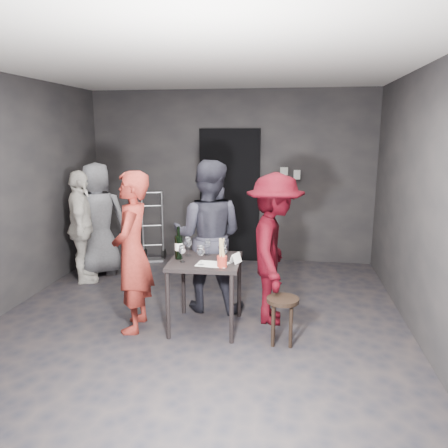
# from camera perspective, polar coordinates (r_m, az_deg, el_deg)

# --- Properties ---
(floor) EXTENTS (4.50, 5.00, 0.02)m
(floor) POSITION_cam_1_polar(r_m,az_deg,el_deg) (4.95, -3.30, -12.51)
(floor) COLOR black
(floor) RESTS_ON ground
(ceiling) EXTENTS (4.50, 5.00, 0.02)m
(ceiling) POSITION_cam_1_polar(r_m,az_deg,el_deg) (4.55, -3.73, 20.15)
(ceiling) COLOR silver
(ceiling) RESTS_ON ground
(wall_back) EXTENTS (4.50, 0.04, 2.70)m
(wall_back) POSITION_cam_1_polar(r_m,az_deg,el_deg) (7.01, 0.82, 6.22)
(wall_back) COLOR black
(wall_back) RESTS_ON ground
(wall_front) EXTENTS (4.50, 0.04, 2.70)m
(wall_front) POSITION_cam_1_polar(r_m,az_deg,el_deg) (2.24, -17.15, -6.72)
(wall_front) COLOR black
(wall_front) RESTS_ON ground
(wall_left) EXTENTS (0.04, 5.00, 2.70)m
(wall_left) POSITION_cam_1_polar(r_m,az_deg,el_deg) (5.49, -27.16, 3.33)
(wall_left) COLOR black
(wall_left) RESTS_ON ground
(wall_right) EXTENTS (0.04, 5.00, 2.70)m
(wall_right) POSITION_cam_1_polar(r_m,az_deg,el_deg) (4.64, 24.79, 2.20)
(wall_right) COLOR black
(wall_right) RESTS_ON ground
(doorway) EXTENTS (0.95, 0.10, 2.10)m
(doorway) POSITION_cam_1_polar(r_m,az_deg,el_deg) (6.98, 0.75, 3.72)
(doorway) COLOR black
(doorway) RESTS_ON ground
(wallbox_upper) EXTENTS (0.12, 0.06, 0.12)m
(wallbox_upper) POSITION_cam_1_polar(r_m,az_deg,el_deg) (6.88, 7.84, 6.84)
(wallbox_upper) COLOR #B7B7B2
(wallbox_upper) RESTS_ON wall_back
(wallbox_lower) EXTENTS (0.10, 0.06, 0.14)m
(wallbox_lower) POSITION_cam_1_polar(r_m,az_deg,el_deg) (6.89, 9.51, 6.38)
(wallbox_lower) COLOR #B7B7B2
(wallbox_lower) RESTS_ON wall_back
(hand_truck) EXTENTS (0.38, 0.32, 1.12)m
(hand_truck) POSITION_cam_1_polar(r_m,az_deg,el_deg) (7.22, -9.30, -2.98)
(hand_truck) COLOR #B2B2B7
(hand_truck) RESTS_ON floor
(tasting_table) EXTENTS (0.72, 0.72, 0.75)m
(tasting_table) POSITION_cam_1_polar(r_m,az_deg,el_deg) (4.57, -2.46, -5.85)
(tasting_table) COLOR black
(tasting_table) RESTS_ON floor
(stool) EXTENTS (0.31, 0.31, 0.47)m
(stool) POSITION_cam_1_polar(r_m,az_deg,el_deg) (4.36, 7.66, -10.86)
(stool) COLOR black
(stool) RESTS_ON floor
(server_red) EXTENTS (0.52, 0.73, 1.86)m
(server_red) POSITION_cam_1_polar(r_m,az_deg,el_deg) (4.57, -11.95, -2.48)
(server_red) COLOR maroon
(server_red) RESTS_ON floor
(woman_black) EXTENTS (1.00, 0.57, 2.03)m
(woman_black) POSITION_cam_1_polar(r_m,az_deg,el_deg) (4.99, -2.09, -0.01)
(woman_black) COLOR #252531
(woman_black) RESTS_ON floor
(man_maroon) EXTENTS (0.55, 1.16, 1.78)m
(man_maroon) POSITION_cam_1_polar(r_m,az_deg,el_deg) (4.70, 6.61, -2.40)
(man_maroon) COLOR #3C040C
(man_maroon) RESTS_ON floor
(bystander_cream) EXTENTS (0.81, 1.04, 1.60)m
(bystander_cream) POSITION_cam_1_polar(r_m,az_deg,el_deg) (6.26, -18.17, -0.17)
(bystander_cream) COLOR white
(bystander_cream) RESTS_ON floor
(bystander_grey) EXTENTS (0.97, 0.70, 1.78)m
(bystander_grey) POSITION_cam_1_polar(r_m,az_deg,el_deg) (6.53, -16.15, 1.23)
(bystander_grey) COLOR gray
(bystander_grey) RESTS_ON floor
(tasting_mat) EXTENTS (0.32, 0.23, 0.00)m
(tasting_mat) POSITION_cam_1_polar(r_m,az_deg,el_deg) (4.38, -1.55, -5.26)
(tasting_mat) COLOR white
(tasting_mat) RESTS_ON tasting_table
(wine_glass_a) EXTENTS (0.08, 0.08, 0.19)m
(wine_glass_a) POSITION_cam_1_polar(r_m,az_deg,el_deg) (4.46, -5.49, -3.76)
(wine_glass_a) COLOR white
(wine_glass_a) RESTS_ON tasting_table
(wine_glass_b) EXTENTS (0.11, 0.11, 0.22)m
(wine_glass_b) POSITION_cam_1_polar(r_m,az_deg,el_deg) (4.66, -4.71, -2.83)
(wine_glass_b) COLOR white
(wine_glass_b) RESTS_ON tasting_table
(wine_glass_c) EXTENTS (0.09, 0.09, 0.19)m
(wine_glass_c) POSITION_cam_1_polar(r_m,az_deg,el_deg) (4.67, -2.15, -2.97)
(wine_glass_c) COLOR white
(wine_glass_c) RESTS_ON tasting_table
(wine_glass_d) EXTENTS (0.10, 0.10, 0.22)m
(wine_glass_d) POSITION_cam_1_polar(r_m,az_deg,el_deg) (4.33, -3.03, -3.96)
(wine_glass_d) COLOR white
(wine_glass_d) RESTS_ON tasting_table
(wine_glass_e) EXTENTS (0.09, 0.09, 0.22)m
(wine_glass_e) POSITION_cam_1_polar(r_m,az_deg,el_deg) (4.36, -0.08, -3.87)
(wine_glass_e) COLOR white
(wine_glass_e) RESTS_ON tasting_table
(wine_glass_f) EXTENTS (0.10, 0.10, 0.22)m
(wine_glass_f) POSITION_cam_1_polar(r_m,az_deg,el_deg) (4.49, -0.22, -3.38)
(wine_glass_f) COLOR white
(wine_glass_f) RESTS_ON tasting_table
(wine_bottle) EXTENTS (0.08, 0.08, 0.34)m
(wine_bottle) POSITION_cam_1_polar(r_m,az_deg,el_deg) (4.56, -5.93, -2.94)
(wine_bottle) COLOR black
(wine_bottle) RESTS_ON tasting_table
(breadstick_cup) EXTENTS (0.10, 0.10, 0.31)m
(breadstick_cup) POSITION_cam_1_polar(r_m,az_deg,el_deg) (4.26, -0.26, -3.84)
(breadstick_cup) COLOR #B02E22
(breadstick_cup) RESTS_ON tasting_table
(reserved_card) EXTENTS (0.13, 0.15, 0.10)m
(reserved_card) POSITION_cam_1_polar(r_m,az_deg,el_deg) (4.41, 1.31, -4.47)
(reserved_card) COLOR white
(reserved_card) RESTS_ON tasting_table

